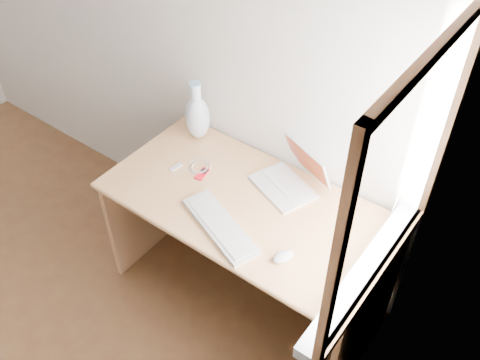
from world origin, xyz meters
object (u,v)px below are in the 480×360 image
Objects in this scene: desk at (257,222)px; laptop at (288,176)px; vase at (197,116)px; external_keyboard at (220,226)px.

desk is 0.31m from laptop.
vase is at bearing -161.85° from laptop.
desk is at bearing 110.13° from external_keyboard.
external_keyboard is (-0.00, -0.29, 0.23)m from desk.
vase reaches higher than laptop.
desk is 0.65m from vase.
vase is (-0.52, 0.46, 0.13)m from external_keyboard.
vase is at bearing 161.89° from desk.
external_keyboard is (-0.09, -0.43, -0.04)m from laptop.
laptop reaches higher than desk.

